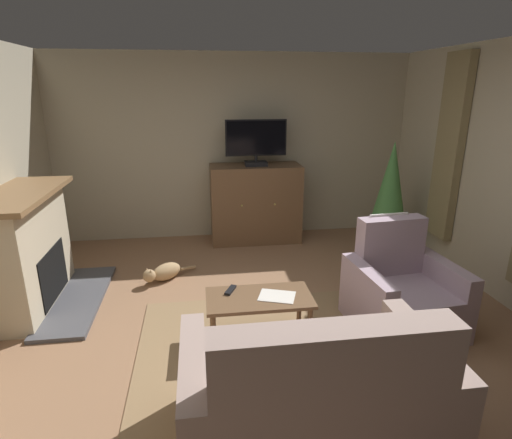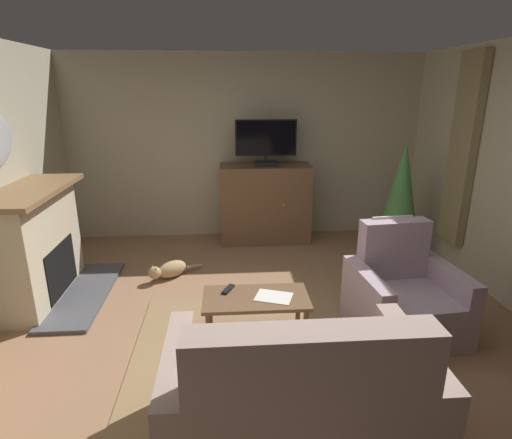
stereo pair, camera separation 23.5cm
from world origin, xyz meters
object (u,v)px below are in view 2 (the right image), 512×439
coffee_table (256,302)px  cat (169,270)px  tv_cabinet (265,205)px  armchair_angled_to_table (403,298)px  tv_remote (228,289)px  television (266,141)px  folded_newspaper (274,297)px  fireplace (37,247)px  sofa_floral (298,401)px  potted_plant_tall_palm_by_window (401,197)px

coffee_table → cat: 1.62m
tv_cabinet → armchair_angled_to_table: 2.64m
tv_remote → cat: (-0.67, 1.19, -0.33)m
tv_cabinet → television: size_ratio=1.52×
coffee_table → folded_newspaper: (0.15, -0.02, 0.06)m
fireplace → coffee_table: 2.38m
sofa_floral → cat: sofa_floral is taller
fireplace → armchair_angled_to_table: bearing=-14.2°
sofa_floral → potted_plant_tall_palm_by_window: bearing=58.3°
tv_remote → tv_cabinet: bearing=12.3°
sofa_floral → television: bearing=87.5°
coffee_table → folded_newspaper: bearing=-7.7°
television → tv_cabinet: bearing=90.0°
tv_cabinet → television: television is taller
tv_remote → armchair_angled_to_table: 1.57m
coffee_table → sofa_floral: bearing=-82.0°
potted_plant_tall_palm_by_window → armchair_angled_to_table: bearing=-110.8°
fireplace → folded_newspaper: 2.52m
coffee_table → folded_newspaper: 0.16m
fireplace → potted_plant_tall_palm_by_window: size_ratio=1.02×
armchair_angled_to_table → television: bearing=113.0°
cat → armchair_angled_to_table: bearing=-29.3°
armchair_angled_to_table → cat: size_ratio=1.68×
tv_cabinet → coffee_table: size_ratio=1.39×
potted_plant_tall_palm_by_window → cat: (-2.90, -0.49, -0.69)m
tv_remote → potted_plant_tall_palm_by_window: potted_plant_tall_palm_by_window is taller
potted_plant_tall_palm_by_window → tv_cabinet: bearing=157.7°
fireplace → armchair_angled_to_table: size_ratio=1.53×
television → sofa_floral: (-0.16, -3.59, -1.09)m
potted_plant_tall_palm_by_window → folded_newspaper: bearing=-135.2°
tv_remote → sofa_floral: bearing=-137.4°
television → tv_remote: (-0.55, -2.31, -0.99)m
coffee_table → cat: bearing=124.6°
sofa_floral → tv_cabinet: bearing=87.5°
tv_cabinet → television: (-0.00, -0.05, 0.90)m
potted_plant_tall_palm_by_window → cat: 3.02m
television → tv_remote: bearing=-103.4°
tv_remote → folded_newspaper: (0.38, -0.15, -0.01)m
cat → fireplace: bearing=-163.7°
sofa_floral → armchair_angled_to_table: 1.68m
television → sofa_floral: size_ratio=0.52×
tv_cabinet → folded_newspaper: size_ratio=4.18×
armchair_angled_to_table → cat: (-2.23, 1.25, -0.22)m
tv_cabinet → television: 0.90m
fireplace → tv_remote: fireplace is taller
folded_newspaper → television: bearing=105.8°
folded_newspaper → armchair_angled_to_table: 1.18m
coffee_table → armchair_angled_to_table: size_ratio=0.92×
coffee_table → tv_remote: tv_remote is taller
cat → coffee_table: bearing=-55.4°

